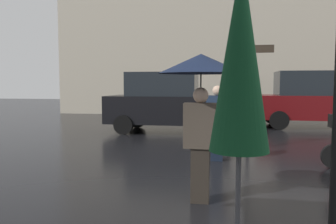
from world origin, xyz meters
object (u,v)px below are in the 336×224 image
pedestrian_with_umbrella (201,80)px  pedestrian_with_bag (218,118)px  parked_car_left (167,102)px  parked_car_right (312,100)px  folded_patio_umbrella_far (240,65)px  street_signpost (249,82)px

pedestrian_with_umbrella → pedestrian_with_bag: 2.61m
parked_car_left → pedestrian_with_bag: bearing=99.6°
parked_car_left → parked_car_right: size_ratio=1.00×
folded_patio_umbrella_far → parked_car_right: 10.92m
folded_patio_umbrella_far → parked_car_left: (-1.99, 8.50, -0.72)m
street_signpost → parked_car_left: bearing=133.6°
street_signpost → parked_car_right: bearing=61.1°
parked_car_left → street_signpost: (2.43, -2.56, 0.64)m
parked_car_left → parked_car_right: bearing=-172.3°
folded_patio_umbrella_far → pedestrian_with_umbrella: bearing=101.3°
pedestrian_with_umbrella → parked_car_right: 9.09m
pedestrian_with_umbrella → parked_car_left: size_ratio=0.49×
folded_patio_umbrella_far → street_signpost: 5.96m
pedestrian_with_bag → street_signpost: size_ratio=0.58×
folded_patio_umbrella_far → pedestrian_with_bag: 4.65m
pedestrian_with_bag → parked_car_left: 4.30m
pedestrian_with_umbrella → pedestrian_with_bag: size_ratio=1.27×
folded_patio_umbrella_far → parked_car_left: 8.76m
folded_patio_umbrella_far → street_signpost: street_signpost is taller
folded_patio_umbrella_far → pedestrian_with_bag: bearing=93.1°
parked_car_right → street_signpost: (-2.51, -4.55, 0.60)m
pedestrian_with_umbrella → parked_car_left: pedestrian_with_umbrella is taller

